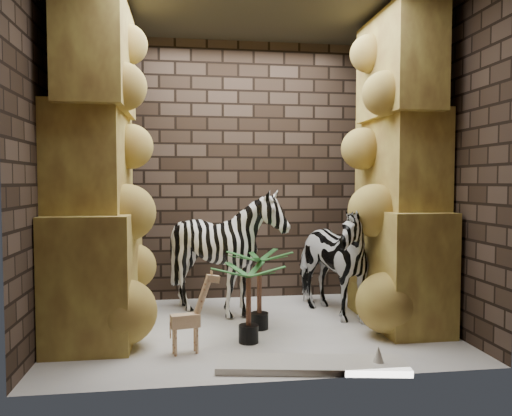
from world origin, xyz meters
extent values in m
plane|color=silver|center=(0.00, 0.00, 0.00)|extent=(3.50, 3.50, 0.00)
plane|color=#343029|center=(0.00, 0.00, 3.00)|extent=(3.50, 3.50, 0.00)
plane|color=black|center=(0.00, 1.25, 1.50)|extent=(3.50, 0.00, 3.50)
plane|color=black|center=(0.00, -1.25, 1.50)|extent=(3.50, 0.00, 3.50)
plane|color=black|center=(-1.75, 0.00, 1.50)|extent=(0.00, 3.00, 3.00)
plane|color=black|center=(1.75, 0.00, 1.50)|extent=(0.00, 3.00, 3.00)
imported|color=white|center=(0.80, 0.33, 0.66)|extent=(0.94, 1.25, 1.32)
imported|color=white|center=(-0.22, 0.46, 0.59)|extent=(1.16, 1.39, 1.17)
cube|color=silver|center=(0.30, -1.04, 0.03)|extent=(1.43, 0.57, 0.05)
camera|label=1|loc=(-0.61, -4.51, 1.37)|focal=34.62mm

